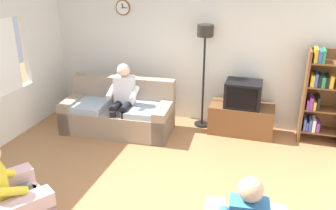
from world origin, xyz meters
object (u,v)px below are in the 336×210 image
at_px(floor_lamp, 205,48).
at_px(person_on_couch, 123,96).
at_px(tv, 243,94).
at_px(bookshelf, 322,95).
at_px(tv_stand, 241,119).
at_px(couch, 119,113).
at_px(person_in_left_armchair, 5,185).

xyz_separation_m(floor_lamp, person_on_couch, (-1.24, -0.74, -0.75)).
relative_size(tv, floor_lamp, 0.32).
bearing_deg(bookshelf, tv_stand, -176.83).
height_order(tv_stand, person_on_couch, person_on_couch).
height_order(tv_stand, tv, tv).
xyz_separation_m(bookshelf, floor_lamp, (-1.96, 0.03, 0.64)).
height_order(couch, person_in_left_armchair, person_in_left_armchair).
distance_m(tv, person_on_couch, 2.06).
bearing_deg(tv_stand, person_on_couch, -162.03).
bearing_deg(tv, couch, -166.59).
distance_m(tv, person_in_left_armchair, 3.91).
distance_m(couch, person_on_couch, 0.43).
bearing_deg(tv_stand, bookshelf, 3.17).
relative_size(tv, person_on_couch, 0.48).
xyz_separation_m(tv_stand, bookshelf, (1.25, 0.07, 0.55)).
relative_size(floor_lamp, person_in_left_armchair, 1.65).
relative_size(person_on_couch, person_in_left_armchair, 1.11).
bearing_deg(person_in_left_armchair, tv, 56.44).
relative_size(bookshelf, person_in_left_armchair, 1.42).
bearing_deg(person_in_left_armchair, tv_stand, 56.63).
bearing_deg(couch, bookshelf, 10.08).
height_order(floor_lamp, person_on_couch, floor_lamp).
height_order(couch, tv_stand, couch).
xyz_separation_m(tv, floor_lamp, (-0.72, 0.12, 0.72)).
bearing_deg(couch, person_in_left_armchair, -91.14).
distance_m(tv, bookshelf, 1.25).
distance_m(tv_stand, floor_lamp, 1.40).
xyz_separation_m(couch, bookshelf, (3.35, 0.60, 0.50)).
height_order(bookshelf, person_on_couch, bookshelf).
relative_size(couch, tv, 3.26).
bearing_deg(tv_stand, tv, -90.00).
xyz_separation_m(couch, person_in_left_armchair, (-0.05, -2.75, 0.29)).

